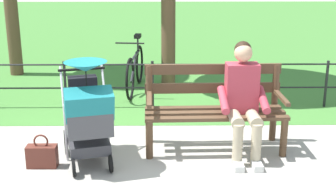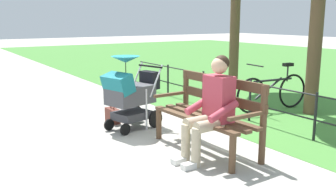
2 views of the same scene
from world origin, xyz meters
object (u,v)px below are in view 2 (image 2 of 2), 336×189
object	(u,v)px
park_bench	(210,110)
handbag	(113,115)
person_on_bench	(212,105)
stroller	(130,92)
bicycle	(273,91)

from	to	relation	value
park_bench	handbag	bearing A→B (deg)	16.04
person_on_bench	handbag	bearing A→B (deg)	8.32
stroller	bicycle	distance (m)	2.84
park_bench	bicycle	bearing A→B (deg)	-65.97
handbag	bicycle	size ratio (longest dim) A/B	0.22
park_bench	bicycle	distance (m)	2.58
handbag	bicycle	xyz separation A→B (m)	(-0.84, -2.89, 0.24)
person_on_bench	stroller	size ratio (longest dim) A/B	1.11
park_bench	handbag	xyz separation A→B (m)	(1.89, 0.54, -0.40)
person_on_bench	bicycle	xyz separation A→B (m)	(1.34, -2.57, -0.31)
stroller	bicycle	xyz separation A→B (m)	(-0.34, -2.81, -0.23)
person_on_bench	park_bench	bearing A→B (deg)	-37.15
person_on_bench	bicycle	bearing A→B (deg)	-62.45
person_on_bench	handbag	xyz separation A→B (m)	(2.18, 0.32, -0.55)
park_bench	person_on_bench	xyz separation A→B (m)	(-0.29, 0.22, 0.15)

